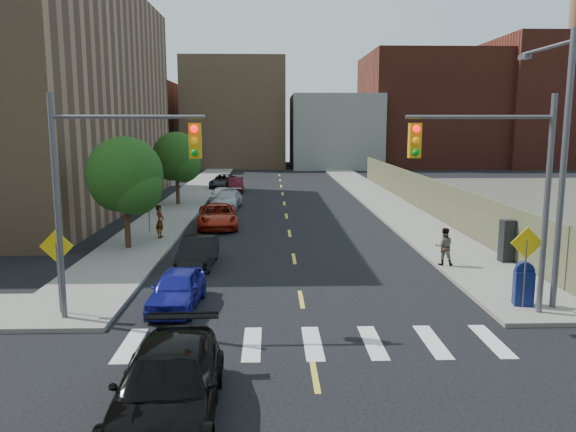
{
  "coord_description": "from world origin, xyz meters",
  "views": [
    {
      "loc": [
        -1.07,
        -10.94,
        6.1
      ],
      "look_at": [
        -0.28,
        13.91,
        2.0
      ],
      "focal_mm": 35.0,
      "sensor_mm": 36.0,
      "label": 1
    }
  ],
  "objects": [
    {
      "name": "warn_sign_ne",
      "position": [
        7.2,
        6.5,
        1.99
      ],
      "size": [
        1.06,
        0.06,
        2.83
      ],
      "color": "#59595E",
      "rests_on": "ground"
    },
    {
      "name": "bg_bldg_center",
      "position": [
        8.0,
        70.0,
        5.0
      ],
      "size": [
        12.0,
        16.0,
        10.0
      ],
      "primitive_type": "cube",
      "color": "gray",
      "rests_on": "ground"
    },
    {
      "name": "bg_bldg_midwest",
      "position": [
        -6.0,
        72.0,
        7.5
      ],
      "size": [
        14.0,
        16.0,
        15.0
      ],
      "primitive_type": "cube",
      "color": "#8C6B4C",
      "rests_on": "ground"
    },
    {
      "name": "smokestack",
      "position": [
        42.0,
        70.0,
        14.0
      ],
      "size": [
        1.8,
        1.8,
        28.0
      ],
      "primitive_type": "cylinder",
      "color": "#8C6B4C",
      "rests_on": "ground"
    },
    {
      "name": "parked_car_silver",
      "position": [
        -4.2,
        29.69,
        0.65
      ],
      "size": [
        2.26,
        4.67,
        1.31
      ],
      "primitive_type": "imported",
      "rotation": [
        0.0,
        0.0,
        -0.1
      ],
      "color": "#AAADB2",
      "rests_on": "ground"
    },
    {
      "name": "mailbox",
      "position": [
        7.3,
        6.72,
        0.87
      ],
      "size": [
        0.68,
        0.57,
        1.48
      ],
      "rotation": [
        0.0,
        0.0,
        -0.19
      ],
      "color": "#0E1A56",
      "rests_on": "sidewalk_ne"
    },
    {
      "name": "bg_bldg_west",
      "position": [
        -22.0,
        70.0,
        6.0
      ],
      "size": [
        14.0,
        18.0,
        12.0
      ],
      "primitive_type": "cube",
      "color": "#592319",
      "rests_on": "ground"
    },
    {
      "name": "payphone",
      "position": [
        9.2,
        12.61,
        1.07
      ],
      "size": [
        0.61,
        0.52,
        1.85
      ],
      "primitive_type": "cube",
      "rotation": [
        0.0,
        0.0,
        0.14
      ],
      "color": "black",
      "rests_on": "sidewalk_ne"
    },
    {
      "name": "warn_sign_midwest",
      "position": [
        -7.8,
        20.0,
        1.99
      ],
      "size": [
        1.06,
        0.06,
        2.83
      ],
      "color": "#59595E",
      "rests_on": "ground"
    },
    {
      "name": "parked_car_maroon",
      "position": [
        -4.2,
        39.8,
        0.64
      ],
      "size": [
        1.61,
        3.94,
        1.27
      ],
      "primitive_type": "imported",
      "rotation": [
        0.0,
        0.0,
        0.07
      ],
      "color": "#420D16",
      "rests_on": "ground"
    },
    {
      "name": "ground",
      "position": [
        0.0,
        0.0,
        0.0
      ],
      "size": [
        160.0,
        160.0,
        0.0
      ],
      "primitive_type": "plane",
      "color": "black",
      "rests_on": "ground"
    },
    {
      "name": "sidewalk_nw",
      "position": [
        -7.75,
        41.5,
        0.07
      ],
      "size": [
        3.5,
        73.0,
        0.15
      ],
      "primitive_type": "cube",
      "color": "gray",
      "rests_on": "ground"
    },
    {
      "name": "bg_bldg_east",
      "position": [
        22.0,
        72.0,
        8.0
      ],
      "size": [
        18.0,
        18.0,
        16.0
      ],
      "primitive_type": "cube",
      "color": "#592319",
      "rests_on": "ground"
    },
    {
      "name": "bg_bldg_fareast",
      "position": [
        38.0,
        70.0,
        9.0
      ],
      "size": [
        14.0,
        16.0,
        18.0
      ],
      "primitive_type": "cube",
      "color": "#592319",
      "rests_on": "ground"
    },
    {
      "name": "pedestrian_west",
      "position": [
        -6.88,
        18.31,
        1.02
      ],
      "size": [
        0.47,
        0.67,
        1.74
      ],
      "primitive_type": "imported",
      "rotation": [
        0.0,
        0.0,
        1.48
      ],
      "color": "gray",
      "rests_on": "sidewalk_nw"
    },
    {
      "name": "black_sedan",
      "position": [
        -3.2,
        -0.04,
        0.76
      ],
      "size": [
        2.25,
        5.28,
        1.52
      ],
      "primitive_type": "imported",
      "rotation": [
        0.0,
        0.0,
        0.02
      ],
      "color": "black",
      "rests_on": "ground"
    },
    {
      "name": "signal_ne",
      "position": [
        5.98,
        6.0,
        4.53
      ],
      "size": [
        4.59,
        0.3,
        7.0
      ],
      "color": "#59595E",
      "rests_on": "ground"
    },
    {
      "name": "signal_nw",
      "position": [
        -5.98,
        6.0,
        4.53
      ],
      "size": [
        4.59,
        0.3,
        7.0
      ],
      "color": "#59595E",
      "rests_on": "ground"
    },
    {
      "name": "parked_car_blue",
      "position": [
        -4.2,
        7.27,
        0.64
      ],
      "size": [
        1.75,
        3.87,
        1.29
      ],
      "primitive_type": "imported",
      "rotation": [
        0.0,
        0.0,
        -0.06
      ],
      "color": "navy",
      "rests_on": "ground"
    },
    {
      "name": "parked_car_white",
      "position": [
        -4.96,
        32.93,
        0.61
      ],
      "size": [
        1.64,
        3.65,
        1.22
      ],
      "primitive_type": "imported",
      "rotation": [
        0.0,
        0.0,
        -0.06
      ],
      "color": "silver",
      "rests_on": "ground"
    },
    {
      "name": "streetlight_ne",
      "position": [
        8.2,
        6.9,
        5.22
      ],
      "size": [
        0.25,
        3.7,
        9.0
      ],
      "color": "#59595E",
      "rests_on": "ground"
    },
    {
      "name": "tree_west_near",
      "position": [
        -8.0,
        16.05,
        3.48
      ],
      "size": [
        3.66,
        3.64,
        5.52
      ],
      "color": "#332114",
      "rests_on": "ground"
    },
    {
      "name": "tree_west_far",
      "position": [
        -8.0,
        31.05,
        3.48
      ],
      "size": [
        3.66,
        3.64,
        5.52
      ],
      "color": "#332114",
      "rests_on": "ground"
    },
    {
      "name": "parked_car_black",
      "position": [
        -4.2,
        12.78,
        0.64
      ],
      "size": [
        1.5,
        3.92,
        1.28
      ],
      "primitive_type": "imported",
      "rotation": [
        0.0,
        0.0,
        -0.04
      ],
      "color": "black",
      "rests_on": "ground"
    },
    {
      "name": "sidewalk_ne",
      "position": [
        7.75,
        41.5,
        0.07
      ],
      "size": [
        3.5,
        73.0,
        0.15
      ],
      "primitive_type": "cube",
      "color": "gray",
      "rests_on": "ground"
    },
    {
      "name": "parked_car_grey",
      "position": [
        -5.5,
        42.27,
        0.67
      ],
      "size": [
        2.6,
        4.97,
        1.33
      ],
      "primitive_type": "imported",
      "rotation": [
        0.0,
        0.0,
        -0.08
      ],
      "color": "black",
      "rests_on": "ground"
    },
    {
      "name": "pedestrian_east",
      "position": [
        6.3,
        12.11,
        0.95
      ],
      "size": [
        0.86,
        0.72,
        1.6
      ],
      "primitive_type": "imported",
      "rotation": [
        0.0,
        0.0,
        3.0
      ],
      "color": "gray",
      "rests_on": "sidewalk_ne"
    },
    {
      "name": "fence_north",
      "position": [
        9.6,
        28.0,
        1.25
      ],
      "size": [
        0.12,
        44.0,
        2.5
      ],
      "primitive_type": "cube",
      "color": "#656748",
      "rests_on": "ground"
    },
    {
      "name": "parked_car_red",
      "position": [
        -4.2,
        22.02,
        0.69
      ],
      "size": [
        2.76,
        5.19,
        1.39
      ],
      "primitive_type": "imported",
      "rotation": [
        0.0,
        0.0,
        0.09
      ],
      "color": "#A72210",
      "rests_on": "ground"
    },
    {
      "name": "warn_sign_nw",
      "position": [
        -7.8,
        6.5,
        1.99
      ],
      "size": [
        1.06,
        0.06,
        2.83
      ],
      "color": "#59595E",
      "rests_on": "ground"
    }
  ]
}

